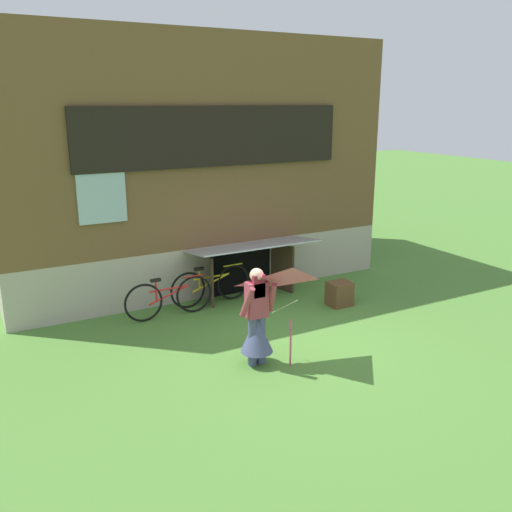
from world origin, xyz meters
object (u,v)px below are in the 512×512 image
at_px(kite, 292,298).
at_px(wooden_crate, 339,294).
at_px(bicycle_yellow, 211,285).
at_px(bicycle_red, 169,298).
at_px(person, 257,325).

xyz_separation_m(kite, wooden_crate, (2.53, 2.14, -1.03)).
height_order(kite, bicycle_yellow, kite).
xyz_separation_m(kite, bicycle_red, (-0.77, 3.23, -0.89)).
bearing_deg(person, wooden_crate, 7.10).
relative_size(kite, bicycle_red, 0.87).
height_order(person, wooden_crate, person).
height_order(bicycle_yellow, bicycle_red, bicycle_yellow).
bearing_deg(person, bicycle_red, 79.71).
relative_size(bicycle_red, wooden_crate, 3.60).
height_order(kite, bicycle_red, kite).
bearing_deg(wooden_crate, person, -151.42).
distance_m(kite, bicycle_yellow, 3.64).
relative_size(person, wooden_crate, 3.22).
bearing_deg(kite, bicycle_yellow, 85.93).
relative_size(bicycle_yellow, bicycle_red, 1.00).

